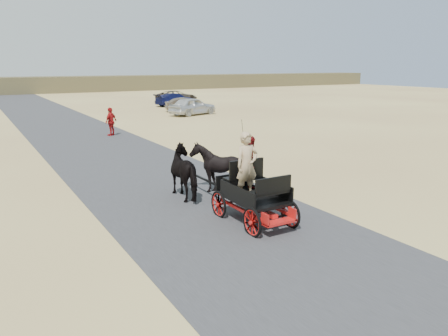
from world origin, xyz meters
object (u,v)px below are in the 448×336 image
horse_left (188,172)px  horse_right (217,168)px  pedestrian (111,122)px  car_d (177,96)px  car_a (193,106)px  car_b (186,105)px  carriage (253,209)px  car_c (176,100)px

horse_left → horse_right: (1.10, 0.00, 0.00)m
pedestrian → car_d: size_ratio=0.36×
horse_left → car_a: bearing=-116.8°
car_b → horse_right: bearing=171.3°
pedestrian → car_a: 11.98m
horse_right → carriage: bearing=79.6°
pedestrian → car_c: size_ratio=0.38×
car_c → car_d: (1.92, 4.03, 0.00)m
carriage → car_b: (11.02, 27.25, 0.26)m
carriage → car_b: size_ratio=0.64×
horse_left → car_b: horse_left is taller
horse_left → horse_right: bearing=-180.0°
car_c → car_d: bearing=-35.2°
horse_right → car_b: (10.47, 24.25, -0.23)m
car_b → car_c: car_c is taller
pedestrian → car_d: bearing=-162.0°
horse_left → car_d: horse_left is taller
horse_right → pedestrian: bearing=-91.7°
horse_left → car_c: 32.52m
car_a → car_b: 2.99m
car_b → car_c: 5.74m
car_a → horse_right: bearing=138.1°
horse_left → pedestrian: bearing=-96.3°
pedestrian → horse_left: bearing=45.6°
car_c → car_d: 4.46m
pedestrian → horse_right: bearing=50.1°
car_b → carriage: bearing=172.6°
pedestrian → car_c: pedestrian is taller
horse_left → car_d: 36.98m
horse_right → car_b: 26.41m
pedestrian → car_d: (13.45, 20.02, -0.20)m
horse_left → horse_right: size_ratio=1.18×
horse_right → car_d: (13.87, 33.81, -0.19)m
horse_right → car_c: horse_right is taller
car_b → car_d: bearing=-5.0°
car_d → car_b: bearing=161.5°
pedestrian → car_c: bearing=-163.9°
horse_right → car_d: horse_right is taller
car_b → car_c: size_ratio=0.83×
horse_left → car_d: size_ratio=0.42×
car_a → car_d: car_a is taller
pedestrian → carriage: bearing=48.6°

